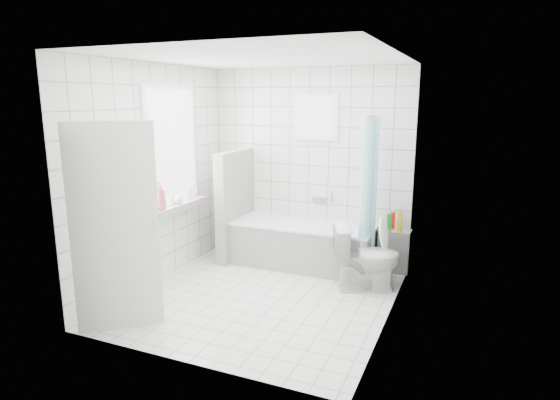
% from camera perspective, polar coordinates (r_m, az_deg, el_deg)
% --- Properties ---
extents(ground, '(3.00, 3.00, 0.00)m').
position_cam_1_polar(ground, '(5.43, -2.09, -11.58)').
color(ground, white).
rests_on(ground, ground).
extents(ceiling, '(3.00, 3.00, 0.00)m').
position_cam_1_polar(ceiling, '(4.98, -2.33, 16.95)').
color(ceiling, white).
rests_on(ceiling, ground).
extents(wall_back, '(2.80, 0.02, 2.60)m').
position_cam_1_polar(wall_back, '(6.41, 3.51, 4.25)').
color(wall_back, white).
rests_on(wall_back, ground).
extents(wall_front, '(2.80, 0.02, 2.60)m').
position_cam_1_polar(wall_front, '(3.77, -11.94, -1.73)').
color(wall_front, white).
rests_on(wall_front, ground).
extents(wall_left, '(0.02, 3.00, 2.60)m').
position_cam_1_polar(wall_left, '(5.77, -14.91, 2.95)').
color(wall_left, white).
rests_on(wall_left, ground).
extents(wall_right, '(0.02, 3.00, 2.60)m').
position_cam_1_polar(wall_right, '(4.63, 13.68, 0.79)').
color(wall_right, white).
rests_on(wall_right, ground).
extents(window_left, '(0.01, 0.90, 1.40)m').
position_cam_1_polar(window_left, '(5.94, -12.95, 6.24)').
color(window_left, white).
rests_on(window_left, wall_left).
extents(window_back, '(0.50, 0.01, 0.50)m').
position_cam_1_polar(window_back, '(6.28, 4.33, 10.02)').
color(window_back, white).
rests_on(window_back, wall_back).
extents(window_sill, '(0.18, 1.02, 0.08)m').
position_cam_1_polar(window_sill, '(6.04, -12.27, -0.77)').
color(window_sill, white).
rests_on(window_sill, wall_left).
extents(door, '(0.63, 0.56, 2.00)m').
position_cam_1_polar(door, '(4.64, -19.46, -3.36)').
color(door, silver).
rests_on(door, ground).
extents(bathtub, '(1.87, 0.77, 0.58)m').
position_cam_1_polar(bathtub, '(6.27, 2.88, -5.41)').
color(bathtub, white).
rests_on(bathtub, ground).
extents(partition_wall, '(0.15, 0.85, 1.50)m').
position_cam_1_polar(partition_wall, '(6.50, -5.54, -0.60)').
color(partition_wall, white).
rests_on(partition_wall, ground).
extents(tiled_ledge, '(0.40, 0.24, 0.55)m').
position_cam_1_polar(tiled_ledge, '(6.24, 13.74, -6.00)').
color(tiled_ledge, white).
rests_on(tiled_ledge, ground).
extents(toilet, '(0.87, 0.70, 0.78)m').
position_cam_1_polar(toilet, '(5.55, 10.54, -6.89)').
color(toilet, white).
rests_on(toilet, ground).
extents(curtain_rod, '(0.02, 0.80, 0.02)m').
position_cam_1_polar(curtain_rod, '(5.71, 11.39, 10.10)').
color(curtain_rod, silver).
rests_on(curtain_rod, wall_back).
extents(shower_curtain, '(0.14, 0.48, 1.78)m').
position_cam_1_polar(shower_curtain, '(5.69, 10.74, 0.97)').
color(shower_curtain, '#4CC9E0').
rests_on(shower_curtain, curtain_rod).
extents(tub_faucet, '(0.18, 0.06, 0.06)m').
position_cam_1_polar(tub_faucet, '(6.40, 4.81, 0.12)').
color(tub_faucet, silver).
rests_on(tub_faucet, wall_back).
extents(sill_bottles, '(0.19, 0.84, 0.33)m').
position_cam_1_polar(sill_bottles, '(5.87, -13.14, 0.54)').
color(sill_bottles, '#E874D7').
rests_on(sill_bottles, window_sill).
extents(ledge_bottles, '(0.20, 0.19, 0.27)m').
position_cam_1_polar(ledge_bottles, '(6.09, 13.73, -2.57)').
color(ledge_bottles, red).
rests_on(ledge_bottles, tiled_ledge).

